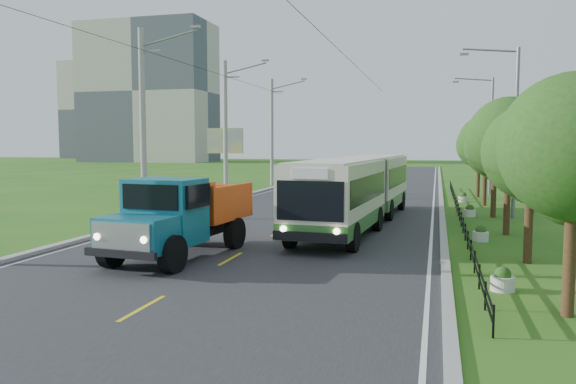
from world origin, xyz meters
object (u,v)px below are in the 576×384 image
at_px(planter_mid, 470,211).
at_px(streetlight_mid, 513,126).
at_px(tree_fifth, 487,146).
at_px(planter_near, 481,234).
at_px(pole_near, 144,122).
at_px(billboard_right, 529,122).
at_px(tree_third, 510,143).
at_px(planter_far, 463,198).
at_px(tree_front, 575,155).
at_px(tree_second, 532,158).
at_px(streetlight_far, 489,131).
at_px(streetlight_near, 575,112).
at_px(billboard_left, 225,145).
at_px(planter_front, 503,280).
at_px(dump_truck, 180,212).
at_px(pole_far, 272,132).
at_px(tree_fourth, 496,151).
at_px(tree_back, 480,148).
at_px(pole_mid, 226,128).
at_px(bus, 358,186).

bearing_deg(planter_mid, streetlight_mid, 0.00).
height_order(tree_fifth, planter_near, tree_fifth).
bearing_deg(pole_near, billboard_right, 28.14).
relative_size(tree_third, billboard_right, 0.82).
bearing_deg(planter_far, tree_front, -87.22).
height_order(tree_second, streetlight_far, streetlight_far).
bearing_deg(streetlight_near, billboard_right, 85.26).
relative_size(streetlight_near, streetlight_mid, 1.00).
distance_m(tree_fifth, billboard_left, 19.74).
relative_size(streetlight_mid, planter_front, 13.54).
bearing_deg(dump_truck, planter_near, 35.48).
relative_size(tree_front, tree_third, 0.93).
bearing_deg(pole_far, planter_far, -33.12).
xyz_separation_m(pole_near, tree_second, (18.12, -6.86, -1.57)).
xyz_separation_m(tree_fourth, tree_back, (0.00, 12.00, 0.07)).
bearing_deg(planter_far, tree_fifth, -55.95).
distance_m(streetlight_near, streetlight_far, 28.00).
xyz_separation_m(tree_second, planter_front, (-1.26, -4.14, -3.23)).
distance_m(streetlight_near, dump_truck, 12.95).
xyz_separation_m(pole_near, streetlight_far, (18.90, 19.00, -0.19)).
bearing_deg(tree_front, billboard_left, 124.79).
height_order(pole_near, pole_mid, same).
xyz_separation_m(tree_second, planter_near, (-1.26, 3.86, -3.23)).
bearing_deg(tree_fourth, pole_mid, 159.26).
distance_m(pole_near, billboard_right, 23.32).
height_order(billboard_right, dump_truck, billboard_right).
bearing_deg(tree_fifth, tree_second, -90.00).
relative_size(tree_third, planter_near, 8.96).
distance_m(tree_third, planter_mid, 7.04).
relative_size(tree_back, streetlight_far, 0.61).
relative_size(tree_fourth, dump_truck, 0.78).
relative_size(pole_mid, tree_front, 1.79).
bearing_deg(streetlight_near, tree_front, -101.51).
relative_size(tree_back, bus, 0.33).
relative_size(tree_fourth, tree_fifth, 0.93).
relative_size(pole_far, planter_far, 14.93).
bearing_deg(bus, pole_far, 119.31).
bearing_deg(planter_near, pole_mid, 138.35).
bearing_deg(pole_near, tree_front, -35.36).
height_order(pole_mid, tree_fifth, pole_mid).
relative_size(pole_mid, planter_near, 14.93).
xyz_separation_m(pole_far, dump_truck, (6.39, -33.00, -3.50)).
xyz_separation_m(pole_mid, tree_fifth, (18.12, -0.86, -1.24)).
bearing_deg(billboard_left, streetlight_near, -49.99).
height_order(tree_back, streetlight_mid, streetlight_mid).
height_order(planter_far, billboard_left, billboard_left).
relative_size(tree_fourth, billboard_left, 1.04).
relative_size(streetlight_near, planter_near, 13.54).
distance_m(streetlight_mid, dump_truck, 19.07).
bearing_deg(tree_second, billboard_left, 131.52).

